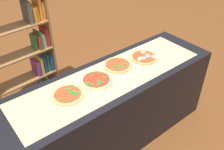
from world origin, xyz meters
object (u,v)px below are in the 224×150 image
pizza_mozzarella_3 (144,57)px  bookshelf (30,54)px  pizza_spinach_0 (68,94)px  pizza_spinach_1 (96,80)px  pizza_spinach_2 (117,65)px

pizza_mozzarella_3 → bookshelf: bookshelf is taller
bookshelf → pizza_spinach_0: bearing=-96.3°
pizza_spinach_1 → pizza_mozzarella_3: pizza_spinach_1 is taller
pizza_spinach_1 → pizza_mozzarella_3: size_ratio=1.03×
pizza_spinach_0 → pizza_spinach_2: (0.64, 0.08, 0.00)m
pizza_spinach_1 → pizza_spinach_2: 0.33m
pizza_mozzarella_3 → pizza_spinach_1: bearing=-179.0°
pizza_spinach_2 → bookshelf: (-0.51, 1.11, -0.20)m
pizza_spinach_0 → bookshelf: bearing=83.7°
pizza_spinach_1 → pizza_spinach_0: bearing=-178.0°
pizza_spinach_2 → pizza_mozzarella_3: size_ratio=1.01×
pizza_spinach_0 → pizza_mozzarella_3: size_ratio=1.00×
pizza_spinach_1 → pizza_spinach_2: same height
pizza_spinach_2 → pizza_mozzarella_3: 0.33m
pizza_spinach_0 → pizza_mozzarella_3: 0.96m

